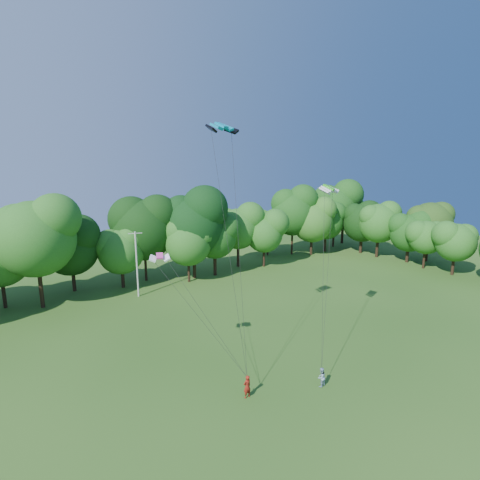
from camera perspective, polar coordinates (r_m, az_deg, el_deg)
ground at (r=29.04m, az=15.70°, el=-25.12°), size 160.00×160.00×0.00m
utility_pole at (r=50.11m, az=-15.45°, el=-3.51°), size 1.67×0.60×8.65m
kite_flyer_left at (r=29.85m, az=1.08°, el=-21.42°), size 0.66×0.44×1.79m
kite_flyer_right at (r=31.76m, az=12.27°, el=-19.75°), size 0.79×0.63×1.55m
kite_teal at (r=30.55m, az=-2.84°, el=17.07°), size 2.74×1.48×0.57m
kite_green at (r=34.18m, az=13.39°, el=7.83°), size 2.53×1.69×0.55m
kite_pink at (r=29.56m, az=-12.15°, el=-2.36°), size 1.72×1.31×0.37m
tree_back_center at (r=55.67m, az=-7.14°, el=3.10°), size 9.88×9.88×14.38m
tree_back_east at (r=71.35m, az=10.99°, el=3.76°), size 8.39×8.39×12.21m
tree_flank_east at (r=73.33m, az=27.02°, el=2.68°), size 8.09×8.09×11.77m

